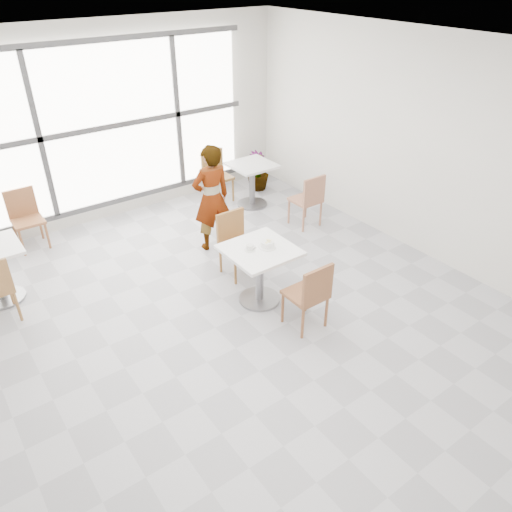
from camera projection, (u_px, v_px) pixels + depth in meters
floor at (241, 316)px, 5.98m from camera, size 7.00×7.00×0.00m
ceiling at (236, 51)px, 4.41m from camera, size 7.00×7.00×0.00m
wall_back at (111, 124)px, 7.61m from camera, size 6.00×0.00×6.00m
wall_right at (422, 148)px, 6.70m from camera, size 0.00×7.00×7.00m
window at (113, 125)px, 7.57m from camera, size 4.60×0.07×2.52m
main_table at (260, 265)px, 5.98m from camera, size 0.80×0.80×0.75m
chair_near at (310, 292)px, 5.54m from camera, size 0.42×0.42×0.87m
chair_far at (235, 239)px, 6.57m from camera, size 0.42×0.42×0.87m
oatmeal_bowl at (267, 244)px, 5.88m from camera, size 0.21×0.21×0.09m
coffee_cup at (250, 248)px, 5.83m from camera, size 0.16×0.13×0.07m
person at (211, 198)px, 7.00m from camera, size 0.60×0.42×1.57m
bg_table_right at (252, 179)px, 8.38m from camera, size 0.70×0.70×0.75m
bg_chair_left_far at (25, 215)px, 7.19m from camera, size 0.42×0.42×0.87m
bg_chair_right_near at (309, 198)px, 7.69m from camera, size 0.42×0.42×0.87m
bg_chair_right_far at (216, 172)px, 8.60m from camera, size 0.42×0.42×0.87m
plant_right at (258, 171)px, 9.04m from camera, size 0.49×0.49×0.70m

